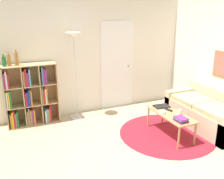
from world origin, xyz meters
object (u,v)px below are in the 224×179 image
bottle_left (4,61)px  bottle_middle (9,60)px  bookshelf (30,97)px  bowl (162,112)px  cup (180,112)px  laptop (162,106)px  bottle_right (17,59)px  coffee_table (171,116)px  floor_lamp (74,49)px  couch (208,113)px

bottle_left → bottle_middle: size_ratio=0.87×
bookshelf → bowl: 2.63m
cup → bottle_left: size_ratio=0.41×
laptop → bottle_right: size_ratio=1.09×
bookshelf → coffee_table: bookshelf is taller
cup → bottle_right: (-2.58, 1.65, 0.88)m
bowl → coffee_table: bearing=-30.9°
floor_lamp → couch: bearing=-32.1°
bottle_left → bookshelf: bearing=2.0°
bookshelf → coffee_table: bearing=-34.6°
floor_lamp → couch: 3.00m
floor_lamp → bottle_middle: size_ratio=7.06×
laptop → cup: 0.45m
bookshelf → cup: bearing=-34.8°
bottle_middle → bottle_right: bottle_right is taller
laptop → bottle_left: bottle_left is taller
bottle_right → bottle_left: bearing=176.9°
couch → bowl: (-1.09, 0.05, 0.18)m
bottle_right → bookshelf: bearing=8.6°
cup → bottle_right: 3.18m
bottle_middle → floor_lamp: bearing=-2.9°
bookshelf → bowl: bearing=-34.8°
floor_lamp → couch: size_ratio=1.09×
floor_lamp → bottle_middle: 1.24m
bowl → bottle_middle: size_ratio=0.46×
bookshelf → bottle_left: bearing=-178.0°
bookshelf → laptop: 2.64m
couch → cup: bearing=-171.4°
couch → floor_lamp: bearing=147.9°
cup → bottle_left: bearing=149.4°
couch → coffee_table: size_ratio=1.63×
coffee_table → floor_lamp: bearing=132.5°
coffee_table → bottle_left: (-2.68, 1.56, 0.95)m
couch → laptop: 0.99m
coffee_table → bowl: bowl is taller
couch → laptop: bearing=161.0°
coffee_table → bottle_left: size_ratio=4.56×
bottle_right → floor_lamp: bearing=-3.5°
bottle_left → laptop: bearing=-24.1°
cup → couch: bearing=8.6°
cup → laptop: bearing=100.3°
bottle_left → coffee_table: bearing=-30.3°
bottle_right → couch: bearing=-24.0°
coffee_table → cup: bearing=-38.2°
laptop → bottle_right: 2.92m
bottle_middle → bottle_right: size_ratio=0.88×
floor_lamp → couch: floor_lamp is taller
coffee_table → laptop: size_ratio=3.20×
couch → coffee_table: bearing=-178.1°
coffee_table → cup: size_ratio=11.26×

